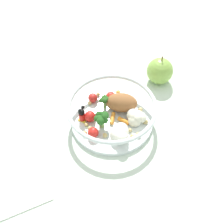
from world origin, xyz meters
The scene contains 4 objects.
ground_plane centered at (0.00, 0.00, 0.00)m, with size 2.40×2.40×0.00m, color silver.
food_container centered at (0.02, 0.00, 0.03)m, with size 0.21×0.21×0.06m.
loose_apple centered at (0.15, 0.15, 0.04)m, with size 0.07×0.07×0.09m.
folded_napkin centered at (-0.18, -0.15, 0.00)m, with size 0.11×0.13×0.01m, color white.
Camera 1 is at (0.01, -0.38, 0.50)m, focal length 39.94 mm.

